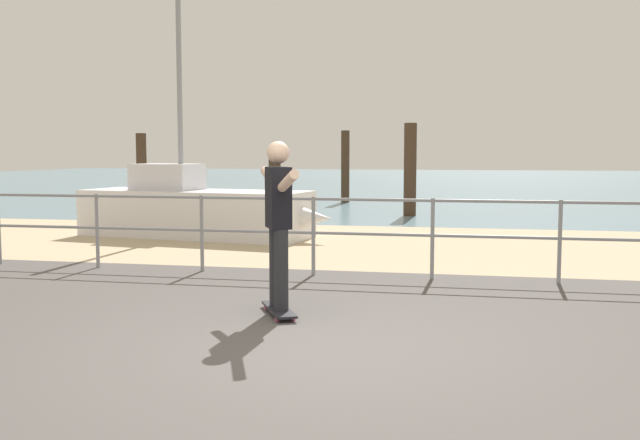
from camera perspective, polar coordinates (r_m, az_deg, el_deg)
ground_plane at (r=5.08m, az=-4.06°, el=-13.38°), size 24.00×10.00×0.04m
beach_strip at (r=12.80m, az=5.70°, el=-1.98°), size 24.00×6.00×0.04m
sea_surface at (r=40.68m, az=9.84°, el=2.99°), size 72.00×50.00×0.04m
railing_fence at (r=9.49m, az=-0.52°, el=-0.29°), size 12.36×0.05×1.05m
sailboat at (r=13.99m, az=-9.16°, el=0.73°), size 5.06×2.06×4.57m
skateboard at (r=7.29m, az=-3.23°, el=-7.02°), size 0.54×0.80×0.08m
skateboarder at (r=7.15m, az=-3.27°, el=0.43°), size 0.73×1.33×1.65m
groyne_post_0 at (r=20.38m, az=-13.78°, el=3.62°), size 0.28×0.28×2.13m
groyne_post_1 at (r=24.09m, az=-3.57°, el=3.52°), size 0.40×0.40×1.72m
groyne_post_2 at (r=23.22m, az=1.99°, el=4.18°), size 0.27×0.27×2.30m
groyne_post_3 at (r=18.47m, az=7.06°, el=3.90°), size 0.32×0.32×2.35m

